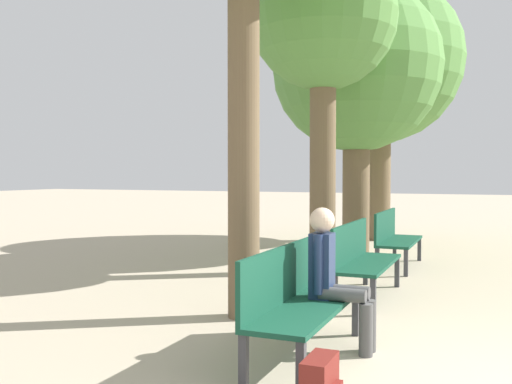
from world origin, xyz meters
TOP-DOWN VIEW (x-y plane):
  - bench_row_0 at (-1.98, 0.66)m, footprint 0.52×1.74m
  - bench_row_1 at (-1.98, 3.16)m, footprint 0.52×1.74m
  - bench_row_2 at (-1.98, 5.66)m, footprint 0.52×1.74m
  - tree_row_1 at (-2.91, 4.72)m, footprint 2.27×2.27m
  - tree_row_2 at (-2.91, 7.04)m, footprint 3.23×3.23m
  - tree_row_3 at (-2.91, 9.38)m, footprint 3.76×3.76m
  - person_seated at (-1.73, 0.99)m, footprint 0.57×0.32m

SIDE VIEW (x-z plane):
  - bench_row_0 at x=-1.98m, z-range 0.06..0.98m
  - bench_row_1 at x=-1.98m, z-range 0.06..0.98m
  - bench_row_2 at x=-1.98m, z-range 0.06..0.98m
  - person_seated at x=-1.73m, z-range 0.04..1.28m
  - tree_row_2 at x=-2.91m, z-range 0.93..6.11m
  - tree_row_1 at x=-2.91m, z-range 1.31..6.39m
  - tree_row_3 at x=-2.91m, z-range 1.07..7.07m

